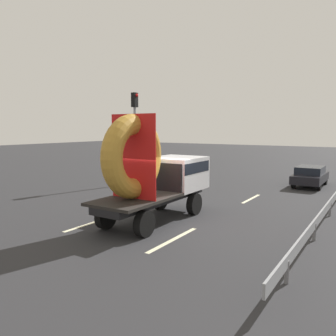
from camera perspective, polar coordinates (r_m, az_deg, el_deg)
ground_plane at (r=13.11m, az=-1.65°, el=-9.09°), size 120.00×120.00×0.00m
flatbed_truck at (r=13.15m, az=-1.76°, el=-0.71°), size 2.02×5.58×4.05m
distant_sedan at (r=22.64m, az=22.71°, el=-1.18°), size 1.63×3.80×1.24m
traffic_light at (r=21.85m, az=-5.56°, el=7.21°), size 0.42×0.36×5.78m
guardrail at (r=13.61m, az=24.59°, el=-6.80°), size 0.10×14.35×0.71m
lane_dash_left_near at (r=13.31m, az=-12.69°, el=-8.99°), size 0.16×2.67×0.01m
lane_dash_left_far at (r=19.60m, az=4.11°, el=-3.78°), size 0.16×2.91×0.01m
lane_dash_right_near at (r=11.17m, az=0.88°, el=-11.89°), size 0.16×2.89×0.01m
lane_dash_right_far at (r=17.82m, az=13.75°, el=-5.02°), size 0.16×2.49×0.01m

